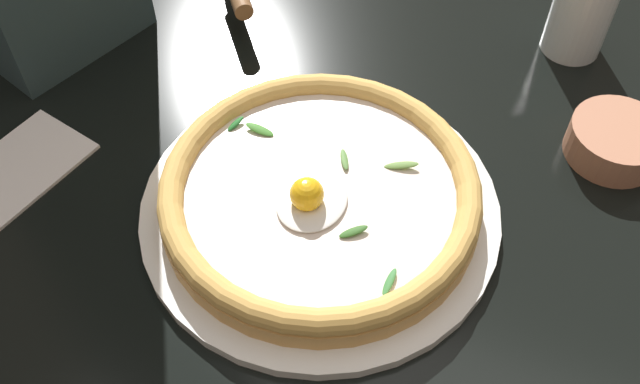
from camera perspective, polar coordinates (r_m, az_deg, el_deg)
ground_plane at (r=0.72m, az=-0.32°, el=-0.05°), size 2.40×2.40×0.03m
pizza_plate at (r=0.68m, az=0.00°, el=-1.36°), size 0.34×0.34×0.01m
pizza at (r=0.66m, az=-0.01°, el=-0.08°), size 0.30×0.30×0.05m
side_bowl at (r=0.78m, az=22.77°, el=3.83°), size 0.10×0.10×0.04m
drinking_glass at (r=0.87m, az=20.33°, el=13.35°), size 0.07×0.07×0.11m
folded_napkin at (r=0.77m, az=-23.28°, el=1.78°), size 0.16×0.12×0.01m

